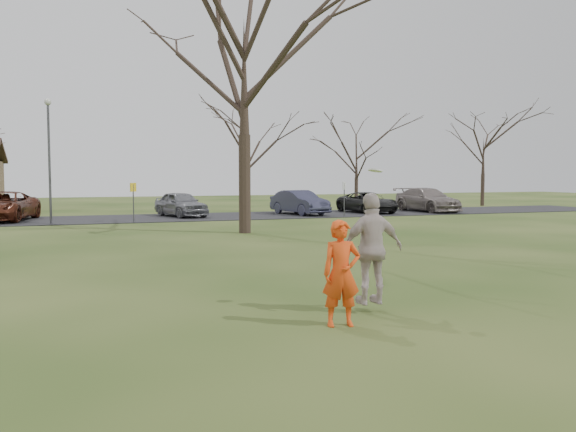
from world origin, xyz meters
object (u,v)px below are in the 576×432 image
Objects in this scene: car_7 at (427,200)px; big_tree at (244,68)px; catching_play at (372,249)px; lamp_post at (49,145)px; car_2 at (3,206)px; car_5 at (300,202)px; car_6 at (367,202)px; player_defender at (341,273)px; car_4 at (181,204)px.

big_tree is at bearing -152.56° from car_7.
catching_play is 0.39× the size of lamp_post.
car_5 is at bearing 10.38° from car_2.
car_5 is 4.79m from car_6.
car_2 reaches higher than car_6.
car_2 is at bearing 115.39° from player_defender.
car_5 is at bearing 57.33° from big_tree.
car_5 is 0.84× the size of car_7.
player_defender reaches higher than car_6.
catching_play is at bearing -108.76° from car_4.
car_6 is 0.76× the size of lamp_post.
car_6 is at bearing 171.59° from car_7.
lamp_post reaches higher than car_5.
car_5 is at bearing 79.46° from player_defender.
player_defender is at bearing -143.20° from catching_play.
car_2 is 1.18× the size of car_6.
car_2 is at bearing 173.80° from car_7.
big_tree is at bearing -101.52° from car_4.
car_4 is 0.69× the size of lamp_post.
lamp_post is at bearing -179.39° from car_7.
catching_play is at bearing 45.77° from player_defender.
car_4 is at bearing 12.91° from car_2.
car_7 is 19.20m from big_tree.
car_7 is 23.71m from lamp_post.
car_5 is 9.13m from car_7.
big_tree is (10.46, -10.35, 6.18)m from car_2.
car_7 is (4.35, -0.28, 0.12)m from car_6.
player_defender is at bearing -100.00° from big_tree.
lamp_post reaches higher than car_2.
car_4 is at bearing 170.48° from car_6.
car_2 is (-7.69, 26.09, -0.06)m from player_defender.
car_2 is at bearing 108.77° from catching_play.
car_2 reaches higher than car_5.
car_6 is at bearing 41.99° from big_tree.
car_6 is (4.79, 0.18, -0.08)m from car_5.
car_6 is at bearing 7.32° from lamp_post.
car_6 is at bearing -19.17° from car_4.
big_tree reaches higher than car_6.
catching_play is at bearing -58.87° from car_2.
big_tree is (0.97, -10.44, 6.22)m from car_4.
car_4 is 0.91× the size of car_6.
car_6 is 28.12m from catching_play.
car_2 is 26.82m from catching_play.
big_tree reaches higher than car_7.
lamp_post is (-7.03, -2.94, 3.19)m from car_4.
catching_play reaches higher than player_defender.
car_5 is 0.72× the size of lamp_post.
player_defender reaches higher than car_2.
car_6 is 0.88× the size of car_7.
lamp_post reaches higher than player_defender.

